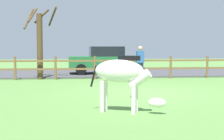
{
  "coord_description": "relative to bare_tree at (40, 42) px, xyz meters",
  "views": [
    {
      "loc": [
        -2.42,
        -11.79,
        1.66
      ],
      "look_at": [
        -1.03,
        0.82,
        0.75
      ],
      "focal_mm": 54.87,
      "sensor_mm": 36.0,
      "label": 1
    }
  ],
  "objects": [
    {
      "name": "paddock_fence",
      "position": [
        3.64,
        -0.31,
        -1.19
      ],
      "size": [
        21.2,
        0.11,
        1.14
      ],
      "color": "brown",
      "rests_on": "ground_plane"
    },
    {
      "name": "zebra",
      "position": [
        2.86,
        -8.78,
        -0.92
      ],
      "size": [
        1.83,
        1.01,
        1.41
      ],
      "color": "white",
      "rests_on": "ground_plane"
    },
    {
      "name": "parked_car_green",
      "position": [
        3.41,
        2.51,
        -1.0
      ],
      "size": [
        4.05,
        1.98,
        1.56
      ],
      "color": "#236B38",
      "rests_on": "parking_asphalt"
    },
    {
      "name": "crow_on_grass",
      "position": [
        3.46,
        -6.98,
        -1.72
      ],
      "size": [
        0.21,
        0.1,
        0.2
      ],
      "color": "black",
      "rests_on": "ground_plane"
    },
    {
      "name": "ground_plane",
      "position": [
        4.1,
        -5.31,
        -1.84
      ],
      "size": [
        60.0,
        60.0,
        0.0
      ],
      "primitive_type": "plane",
      "color": "#5B8C42"
    },
    {
      "name": "bare_tree",
      "position": [
        0.0,
        0.0,
        0.0
      ],
      "size": [
        1.63,
        1.33,
        3.54
      ],
      "color": "#513A23",
      "rests_on": "ground_plane"
    },
    {
      "name": "parking_asphalt",
      "position": [
        4.1,
        3.99,
        -1.82
      ],
      "size": [
        28.0,
        7.4,
        0.05
      ],
      "primitive_type": "cube",
      "color": "#47474C",
      "rests_on": "ground_plane"
    },
    {
      "name": "visitor_near_fence",
      "position": [
        4.87,
        -0.73,
        -0.94
      ],
      "size": [
        0.37,
        0.23,
        1.64
      ],
      "color": "#232847",
      "rests_on": "ground_plane"
    }
  ]
}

